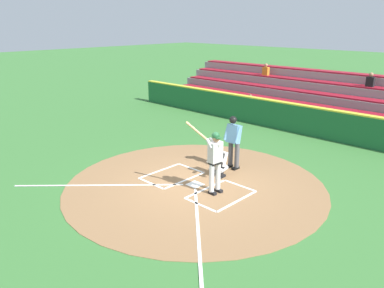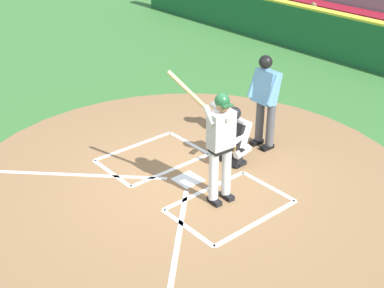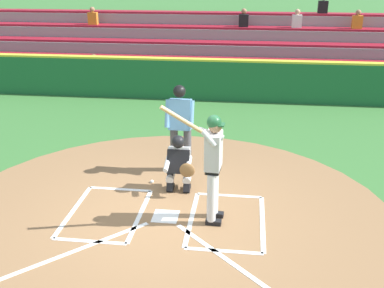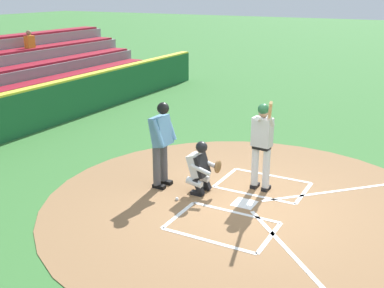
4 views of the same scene
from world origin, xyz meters
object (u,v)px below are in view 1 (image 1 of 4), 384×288
plate_umpire (233,139)px  baseball (210,169)px  batter (215,158)px  catcher (219,160)px

plate_umpire → baseball: size_ratio=25.20×
batter → plate_umpire: (0.82, -1.92, -0.02)m
batter → catcher: size_ratio=1.88×
baseball → catcher: bearing=158.1°
catcher → baseball: (0.59, -0.24, -0.55)m
plate_umpire → baseball: 1.32m
catcher → baseball: size_ratio=15.27×
batter → catcher: batter is taller
batter → catcher: (0.71, -1.04, -0.51)m
batter → plate_umpire: size_ratio=1.14×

